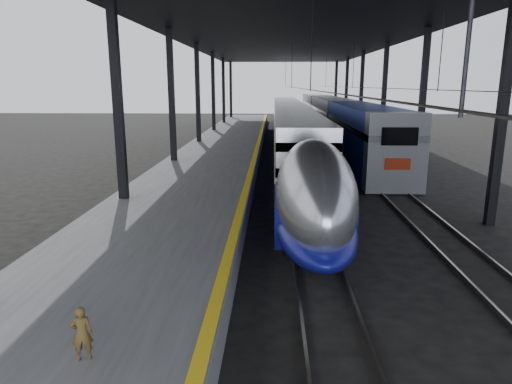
{
  "coord_description": "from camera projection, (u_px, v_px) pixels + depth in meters",
  "views": [
    {
      "loc": [
        0.55,
        -13.64,
        5.7
      ],
      "look_at": [
        -0.05,
        2.04,
        2.0
      ],
      "focal_mm": 32.0,
      "sensor_mm": 36.0,
      "label": 1
    }
  ],
  "objects": [
    {
      "name": "child",
      "position": [
        82.0,
        333.0,
        7.9
      ],
      "size": [
        0.42,
        0.35,
        1.0
      ],
      "primitive_type": "imported",
      "rotation": [
        0.0,
        0.0,
        3.48
      ],
      "color": "#523D1B",
      "rests_on": "platform"
    },
    {
      "name": "canopy",
      "position": [
        294.0,
        35.0,
        31.88
      ],
      "size": [
        18.0,
        75.0,
        9.47
      ],
      "color": "black",
      "rests_on": "ground"
    },
    {
      "name": "rails",
      "position": [
        326.0,
        162.0,
        33.86
      ],
      "size": [
        6.52,
        80.0,
        0.16
      ],
      "color": "slate",
      "rests_on": "ground"
    },
    {
      "name": "second_train",
      "position": [
        332.0,
        118.0,
        50.06
      ],
      "size": [
        3.12,
        56.05,
        4.3
      ],
      "color": "navy",
      "rests_on": "ground"
    },
    {
      "name": "tgv_train",
      "position": [
        289.0,
        127.0,
        42.67
      ],
      "size": [
        2.79,
        65.2,
        4.0
      ],
      "color": "#AFB1B6",
      "rests_on": "ground"
    },
    {
      "name": "yellow_strip",
      "position": [
        257.0,
        150.0,
        33.84
      ],
      "size": [
        0.3,
        80.0,
        0.01
      ],
      "primitive_type": "cube",
      "color": "yellow",
      "rests_on": "platform"
    },
    {
      "name": "ground",
      "position": [
        255.0,
        267.0,
        14.59
      ],
      "size": [
        160.0,
        160.0,
        0.0
      ],
      "primitive_type": "plane",
      "color": "black",
      "rests_on": "ground"
    },
    {
      "name": "platform",
      "position": [
        219.0,
        156.0,
        34.06
      ],
      "size": [
        6.0,
        80.0,
        1.0
      ],
      "primitive_type": "cube",
      "color": "#4C4C4F",
      "rests_on": "ground"
    }
  ]
}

